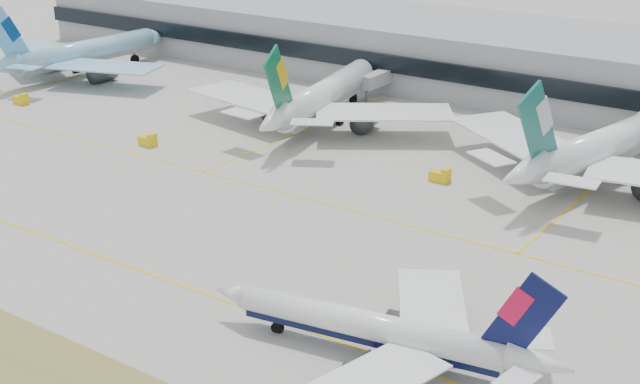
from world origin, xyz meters
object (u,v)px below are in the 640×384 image
Objects in this scene: widebody_korean at (80,54)px; widebody_eva at (322,98)px; widebody_cathay at (604,148)px; terminal at (521,61)px; taxiing_airliner at (383,331)px.

widebody_korean is 74.85m from widebody_eva.
widebody_cathay is 0.22× the size of terminal.
widebody_eva is at bearing -59.95° from taxiing_airliner.
widebody_eva is (74.85, 0.19, 0.18)m from widebody_korean.
widebody_cathay reaches higher than terminal.
taxiing_airliner is 0.74× the size of widebody_eva.
terminal is at bearing -82.85° from taxiing_airliner.
widebody_eva reaches higher than widebody_korean.
widebody_cathay is (59.38, 0.56, 0.16)m from widebody_eva.
widebody_korean reaches higher than terminal.
widebody_korean is 134.23m from widebody_cathay.
widebody_cathay is at bearing -53.02° from terminal.
taxiing_airliner is 0.75× the size of widebody_korean.
terminal is at bearing -38.11° from widebody_eva.
terminal is (98.44, 48.28, 2.01)m from widebody_korean.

